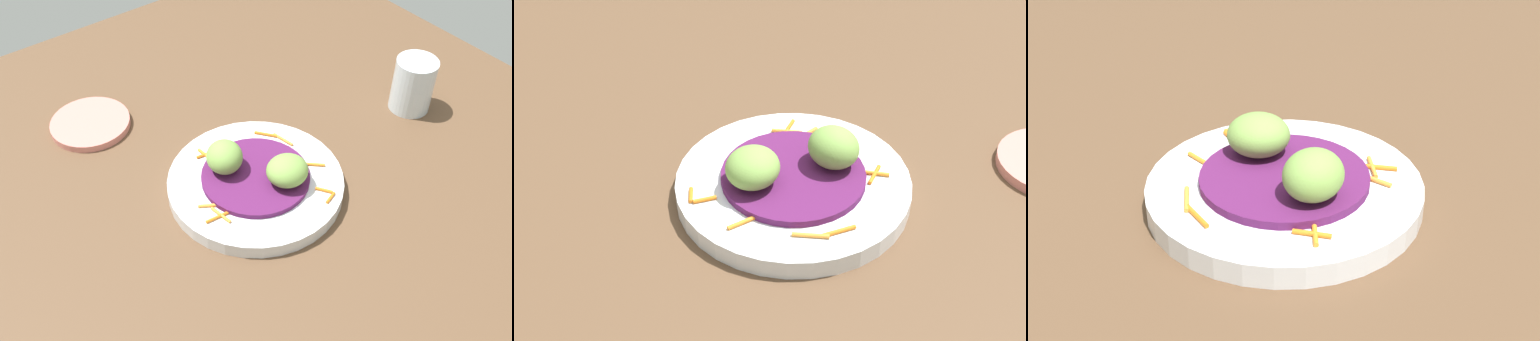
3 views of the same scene
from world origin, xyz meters
The scene contains 6 objects.
table_surface centered at (0.00, 0.00, 1.00)cm, with size 110.00×110.00×2.00cm, color brown.
main_plate centered at (-4.08, 4.24, 2.99)cm, with size 23.02×23.02×1.98cm, color silver.
cabbage_bed centered at (-4.08, 4.24, 4.34)cm, with size 14.14×14.14×0.73cm, color #51194C.
carrot_garnish centered at (-4.47, 4.54, 4.18)cm, with size 18.16×18.26×0.40cm.
guac_scoop_left centered at (-7.44, 1.79, 6.72)cm, with size 4.72×5.20×4.03cm, color #759E47.
guac_scoop_center centered at (-0.72, 6.69, 6.52)cm, with size 5.14×5.44×3.62cm, color #759E47.
Camera 2 is at (-16.67, 57.68, 48.35)cm, focal length 50.83 mm.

